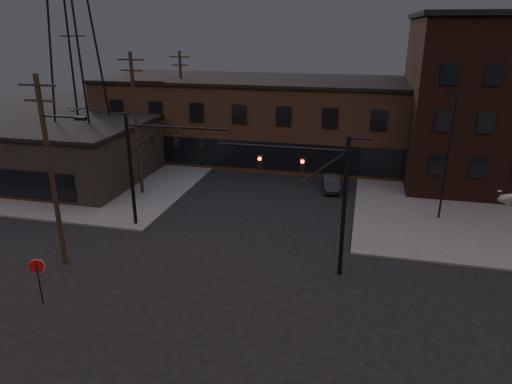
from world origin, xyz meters
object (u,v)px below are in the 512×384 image
at_px(traffic_signal_near, 324,191).
at_px(car_crossing, 331,182).
at_px(parked_car_lot_a, 444,184).
at_px(stop_sign, 37,271).
at_px(traffic_signal_far, 147,158).

xyz_separation_m(traffic_signal_near, car_crossing, (-0.52, 14.36, -4.27)).
relative_size(parked_car_lot_a, car_crossing, 0.99).
height_order(traffic_signal_near, stop_sign, traffic_signal_near).
bearing_deg(parked_car_lot_a, traffic_signal_far, 144.69).
bearing_deg(stop_sign, car_crossing, 58.39).
distance_m(traffic_signal_far, stop_sign, 10.55).
height_order(traffic_signal_near, car_crossing, traffic_signal_near).
height_order(stop_sign, car_crossing, stop_sign).
relative_size(traffic_signal_far, parked_car_lot_a, 2.00).
distance_m(traffic_signal_near, stop_sign, 15.17).
bearing_deg(traffic_signal_near, parked_car_lot_a, 60.58).
bearing_deg(car_crossing, traffic_signal_far, -144.66).
xyz_separation_m(traffic_signal_near, traffic_signal_far, (-12.07, 3.50, 0.08)).
bearing_deg(parked_car_lot_a, traffic_signal_near, 175.38).
distance_m(traffic_signal_far, car_crossing, 16.44).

